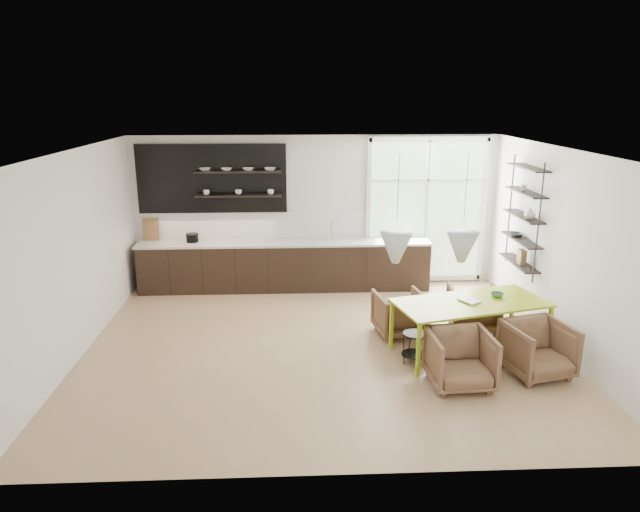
{
  "coord_description": "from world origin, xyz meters",
  "views": [
    {
      "loc": [
        -0.41,
        -7.83,
        3.65
      ],
      "look_at": [
        -0.02,
        0.6,
        1.23
      ],
      "focal_mm": 32.0,
      "sensor_mm": 36.0,
      "label": 1
    }
  ],
  "objects_px": {
    "armchair_front_right": "(538,349)",
    "wire_stool": "(414,344)",
    "armchair_back_left": "(399,313)",
    "armchair_back_right": "(473,308)",
    "armchair_front_left": "(460,359)",
    "dining_table": "(471,305)"
  },
  "relations": [
    {
      "from": "wire_stool",
      "to": "armchair_back_left",
      "type": "bearing_deg",
      "value": 91.65
    },
    {
      "from": "armchair_front_right",
      "to": "wire_stool",
      "type": "relative_size",
      "value": 1.82
    },
    {
      "from": "armchair_back_left",
      "to": "armchair_front_right",
      "type": "relative_size",
      "value": 0.93
    },
    {
      "from": "dining_table",
      "to": "armchair_front_left",
      "type": "xyz_separation_m",
      "value": [
        -0.4,
        -0.96,
        -0.37
      ]
    },
    {
      "from": "armchair_back_left",
      "to": "armchair_front_left",
      "type": "bearing_deg",
      "value": 96.62
    },
    {
      "from": "armchair_back_right",
      "to": "wire_stool",
      "type": "bearing_deg",
      "value": 49.16
    },
    {
      "from": "wire_stool",
      "to": "armchair_back_right",
      "type": "bearing_deg",
      "value": 43.99
    },
    {
      "from": "armchair_front_right",
      "to": "armchair_back_left",
      "type": "bearing_deg",
      "value": 124.75
    },
    {
      "from": "armchair_back_left",
      "to": "armchair_back_right",
      "type": "xyz_separation_m",
      "value": [
        1.21,
        0.14,
        0.01
      ]
    },
    {
      "from": "armchair_back_left",
      "to": "wire_stool",
      "type": "height_order",
      "value": "armchair_back_left"
    },
    {
      "from": "dining_table",
      "to": "wire_stool",
      "type": "relative_size",
      "value": 5.28
    },
    {
      "from": "armchair_back_left",
      "to": "armchair_front_right",
      "type": "xyz_separation_m",
      "value": [
        1.6,
        -1.43,
        0.03
      ]
    },
    {
      "from": "dining_table",
      "to": "armchair_front_right",
      "type": "distance_m",
      "value": 1.07
    },
    {
      "from": "armchair_front_right",
      "to": "wire_stool",
      "type": "xyz_separation_m",
      "value": [
        -1.57,
        0.43,
        -0.08
      ]
    },
    {
      "from": "dining_table",
      "to": "armchair_back_right",
      "type": "distance_m",
      "value": 0.99
    },
    {
      "from": "armchair_back_left",
      "to": "dining_table",
      "type": "bearing_deg",
      "value": 131.42
    },
    {
      "from": "armchair_back_left",
      "to": "armchair_back_right",
      "type": "distance_m",
      "value": 1.22
    },
    {
      "from": "armchair_back_right",
      "to": "armchair_front_left",
      "type": "distance_m",
      "value": 1.96
    },
    {
      "from": "armchair_front_left",
      "to": "armchair_front_right",
      "type": "xyz_separation_m",
      "value": [
        1.12,
        0.24,
        0.0
      ]
    },
    {
      "from": "armchair_back_right",
      "to": "armchair_front_right",
      "type": "distance_m",
      "value": 1.62
    },
    {
      "from": "dining_table",
      "to": "armchair_front_left",
      "type": "relative_size",
      "value": 2.92
    },
    {
      "from": "dining_table",
      "to": "armchair_back_right",
      "type": "xyz_separation_m",
      "value": [
        0.33,
        0.86,
        -0.38
      ]
    }
  ]
}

